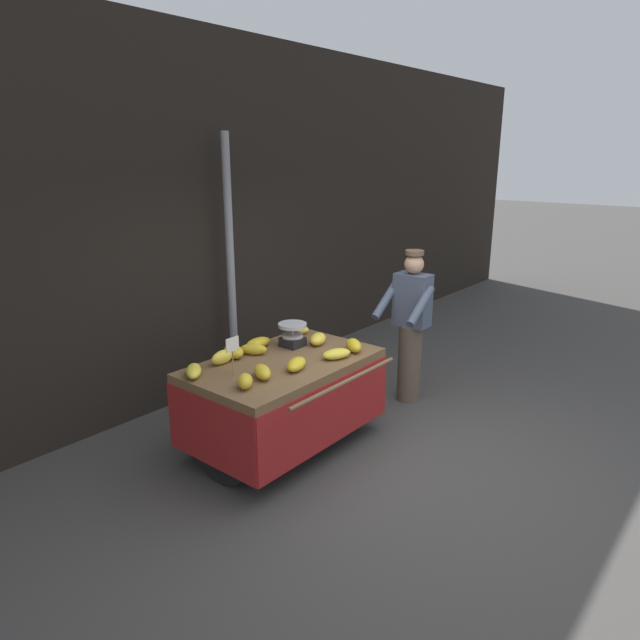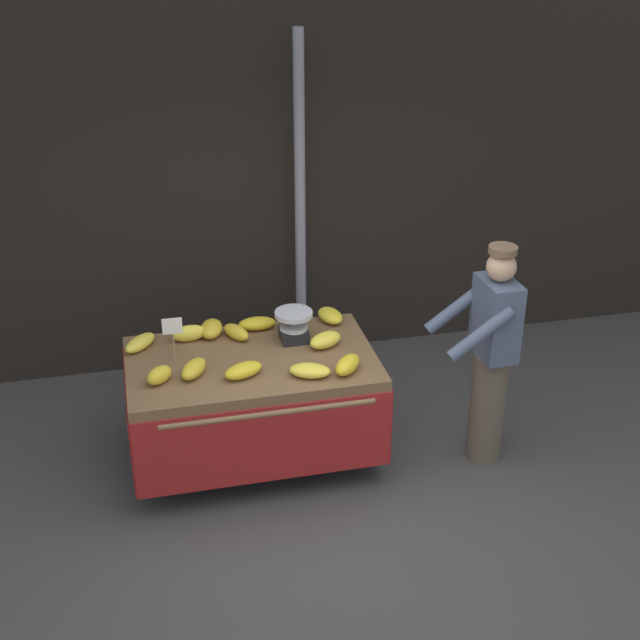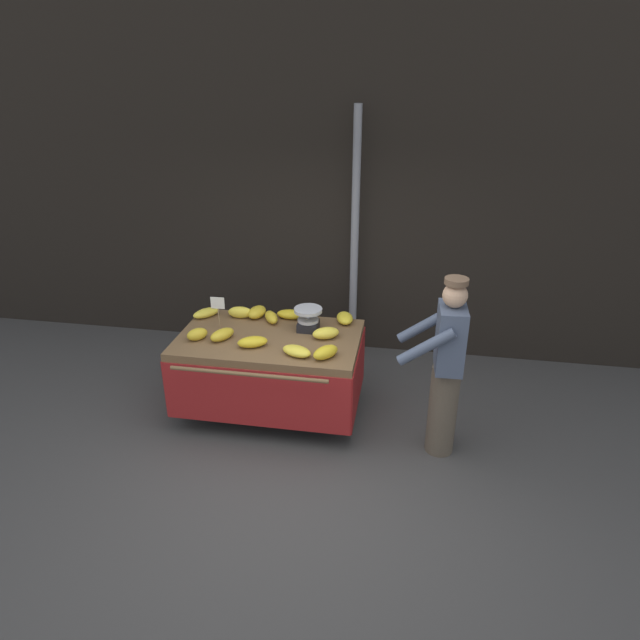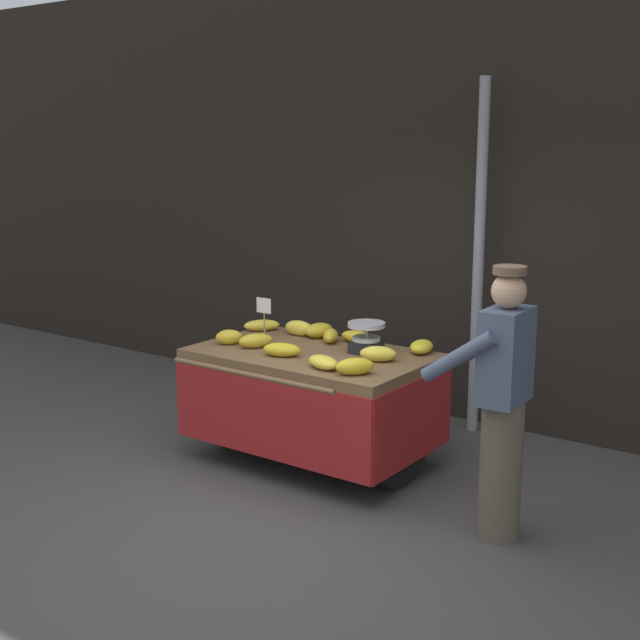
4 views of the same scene
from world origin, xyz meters
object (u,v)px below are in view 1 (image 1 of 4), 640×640
(banana_bunch_5, at_px, (337,354))
(banana_bunch_7, at_px, (297,329))
(banana_bunch_8, at_px, (296,364))
(banana_bunch_9, at_px, (262,372))
(banana_bunch_2, at_px, (318,339))
(banana_bunch_6, at_px, (245,381))
(price_sign, at_px, (232,348))
(banana_bunch_1, at_px, (234,351))
(banana_bunch_11, at_px, (258,343))
(banana_bunch_0, at_px, (223,357))
(banana_bunch_4, at_px, (194,371))
(street_pole, at_px, (231,268))
(weighing_scale, at_px, (292,335))
(banana_cart, at_px, (284,383))
(vendor_person, at_px, (411,326))
(banana_bunch_3, at_px, (354,345))
(banana_bunch_10, at_px, (254,349))

(banana_bunch_5, distance_m, banana_bunch_7, 0.86)
(banana_bunch_8, distance_m, banana_bunch_9, 0.34)
(banana_bunch_2, xyz_separation_m, banana_bunch_8, (-0.65, -0.29, -0.00))
(banana_bunch_6, bearing_deg, price_sign, 65.57)
(banana_bunch_1, relative_size, banana_bunch_11, 0.89)
(banana_bunch_6, height_order, banana_bunch_8, banana_bunch_6)
(banana_bunch_0, relative_size, banana_bunch_4, 0.85)
(price_sign, xyz_separation_m, banana_bunch_2, (1.09, -0.03, -0.19))
(banana_bunch_7, bearing_deg, banana_bunch_1, -178.05)
(street_pole, distance_m, banana_bunch_1, 1.45)
(weighing_scale, relative_size, price_sign, 0.82)
(price_sign, bearing_deg, banana_bunch_4, 132.93)
(banana_bunch_9, bearing_deg, banana_cart, 20.06)
(weighing_scale, relative_size, vendor_person, 0.16)
(banana_bunch_5, bearing_deg, banana_bunch_4, 148.85)
(street_pole, height_order, banana_bunch_8, street_pole)
(banana_bunch_8, bearing_deg, vendor_person, -3.11)
(banana_bunch_0, xyz_separation_m, banana_bunch_3, (1.02, -0.72, -0.00))
(banana_bunch_0, relative_size, banana_bunch_1, 1.01)
(banana_bunch_9, bearing_deg, banana_bunch_6, -170.52)
(banana_bunch_7, bearing_deg, banana_bunch_5, -113.18)
(banana_cart, bearing_deg, banana_bunch_6, -163.63)
(banana_bunch_6, bearing_deg, banana_bunch_8, -5.26)
(banana_bunch_8, bearing_deg, banana_bunch_6, 174.74)
(banana_bunch_3, xyz_separation_m, banana_bunch_10, (-0.68, 0.67, -0.01))
(banana_cart, bearing_deg, banana_bunch_5, -44.31)
(weighing_scale, distance_m, banana_bunch_0, 0.78)
(banana_bunch_2, bearing_deg, vendor_person, -19.04)
(price_sign, height_order, banana_bunch_2, price_sign)
(street_pole, bearing_deg, price_sign, -131.96)
(price_sign, xyz_separation_m, banana_bunch_7, (1.22, 0.36, -0.20))
(banana_cart, height_order, banana_bunch_6, banana_bunch_6)
(vendor_person, bearing_deg, price_sign, 169.16)
(banana_bunch_8, xyz_separation_m, banana_bunch_9, (-0.33, 0.09, 0.00))
(banana_bunch_5, xyz_separation_m, banana_bunch_10, (-0.41, 0.67, 0.01))
(banana_bunch_0, distance_m, vendor_person, 2.21)
(banana_bunch_2, distance_m, banana_bunch_5, 0.44)
(banana_bunch_4, xyz_separation_m, banana_bunch_11, (0.88, 0.11, 0.00))
(banana_bunch_7, height_order, banana_bunch_8, banana_bunch_8)
(banana_bunch_1, bearing_deg, price_sign, -132.35)
(banana_bunch_3, height_order, banana_bunch_4, banana_bunch_3)
(banana_bunch_1, bearing_deg, banana_bunch_4, -171.26)
(banana_bunch_4, distance_m, banana_bunch_7, 1.46)
(street_pole, bearing_deg, banana_bunch_7, -88.51)
(banana_bunch_7, xyz_separation_m, banana_bunch_9, (-1.11, -0.60, 0.01))
(banana_bunch_7, bearing_deg, banana_bunch_8, -138.67)
(banana_bunch_8, relative_size, vendor_person, 0.17)
(banana_bunch_2, xyz_separation_m, banana_bunch_10, (-0.61, 0.28, -0.00))
(banana_bunch_10, bearing_deg, banana_bunch_9, -127.17)
(weighing_scale, xyz_separation_m, banana_bunch_9, (-0.78, -0.36, -0.06))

